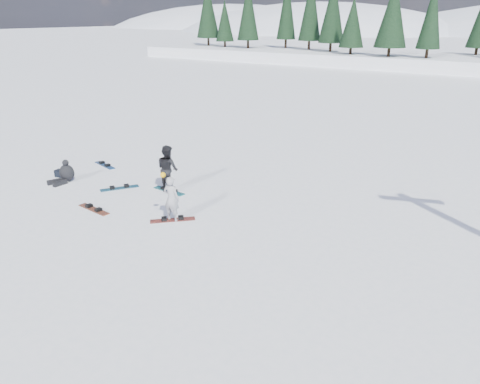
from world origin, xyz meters
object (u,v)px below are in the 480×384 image
object	(u,v)px
seated_rider	(66,173)
gear_bag	(61,173)
snowboarder_man	(168,169)
snowboard_loose_a	(120,188)
snowboarder_woman	(171,198)
snowboard_loose_c	(105,165)
snowboard_loose_b	(94,209)

from	to	relation	value
seated_rider	gear_bag	world-z (taller)	seated_rider
snowboarder_man	seated_rider	bearing A→B (deg)	32.42
gear_bag	snowboard_loose_a	xyz separation A→B (m)	(3.17, 0.35, -0.14)
snowboarder_man	snowboard_loose_a	bearing A→B (deg)	38.44
snowboarder_woman	snowboarder_man	xyz separation A→B (m)	(-1.95, 2.03, 0.13)
snowboard_loose_c	snowboard_loose_a	bearing A→B (deg)	-16.97
snowboarder_man	snowboard_loose_b	bearing A→B (deg)	84.60
snowboard_loose_b	snowboarder_woman	bearing A→B (deg)	22.21
seated_rider	snowboard_loose_a	world-z (taller)	seated_rider
snowboarder_woman	snowboard_loose_b	world-z (taller)	snowboarder_woman
seated_rider	snowboard_loose_a	size ratio (longest dim) A/B	0.76
snowboard_loose_b	snowboard_loose_c	bearing A→B (deg)	140.73
snowboard_loose_b	snowboarder_man	bearing A→B (deg)	77.23
snowboarder_woman	snowboard_loose_b	distance (m)	3.16
gear_bag	snowboard_loose_c	xyz separation A→B (m)	(0.33, 2.11, -0.14)
snowboarder_man	seated_rider	world-z (taller)	snowboarder_man
snowboarder_woman	seated_rider	distance (m)	6.31
snowboard_loose_a	snowboard_loose_b	bearing A→B (deg)	-123.38
snowboarder_woman	gear_bag	distance (m)	7.04
snowboarder_man	seated_rider	size ratio (longest dim) A/B	1.63
snowboarder_woman	snowboard_loose_c	world-z (taller)	snowboarder_woman
snowboarder_man	snowboard_loose_c	world-z (taller)	snowboarder_man
snowboard_loose_c	snowboard_loose_b	xyz separation A→B (m)	(3.70, -3.77, 0.00)
snowboard_loose_c	snowboarder_man	bearing A→B (deg)	3.88
gear_bag	snowboard_loose_c	bearing A→B (deg)	81.23
snowboard_loose_c	snowboard_loose_b	size ratio (longest dim) A/B	1.00
snowboarder_man	gear_bag	size ratio (longest dim) A/B	4.12
snowboarder_woman	gear_bag	xyz separation A→B (m)	(-6.97, 0.83, -0.64)
snowboarder_woman	seated_rider	size ratio (longest dim) A/B	1.49
snowboarder_man	seated_rider	xyz separation A→B (m)	(-4.32, -1.47, -0.57)
snowboarder_woman	snowboard_loose_a	bearing A→B (deg)	-26.22
snowboarder_man	snowboard_loose_b	distance (m)	3.17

